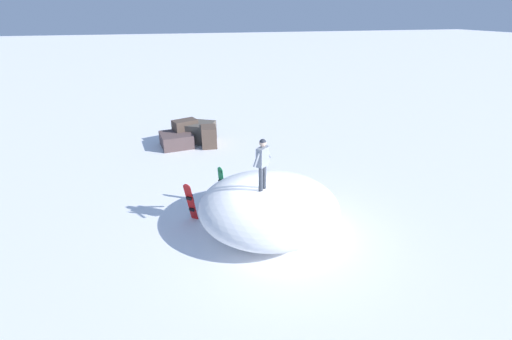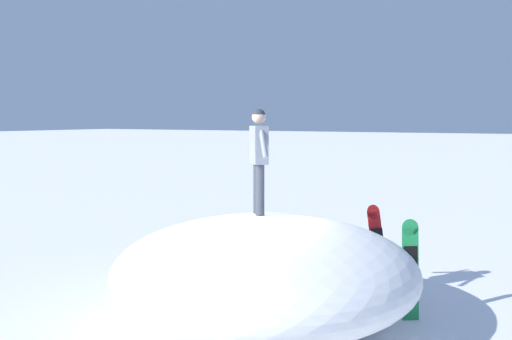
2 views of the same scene
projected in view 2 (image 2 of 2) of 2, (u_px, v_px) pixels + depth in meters
name	position (u px, v px, depth m)	size (l,w,h in m)	color
ground	(244.00, 315.00, 9.16)	(240.00, 240.00, 0.00)	white
snow_mound	(265.00, 271.00, 8.79)	(4.83, 4.82, 1.67)	white
snowboarder_standing	(259.00, 151.00, 9.03)	(0.75, 0.82, 1.72)	#333842
snowboard_primary_upright	(410.00, 268.00, 8.95)	(0.32, 0.28, 1.63)	#1E8C47
snowboard_secondary_upright	(377.00, 246.00, 10.53)	(0.49, 0.47, 1.60)	red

